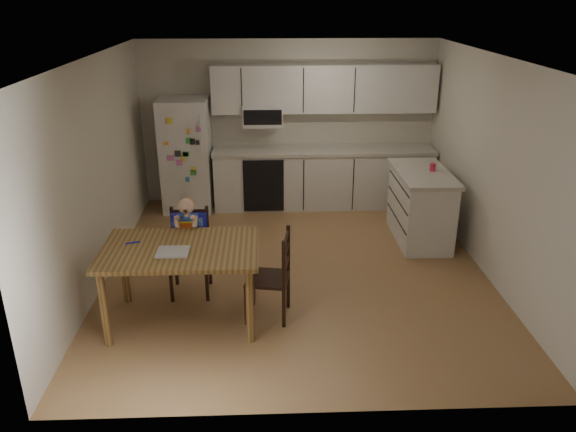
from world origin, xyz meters
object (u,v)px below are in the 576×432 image
Objects in this scene: dining_table at (181,258)px; chair_side at (277,270)px; refrigerator at (186,155)px; kitchen_island at (420,206)px; red_cup at (433,167)px; chair_booster at (189,235)px.

chair_side is at bearing 2.14° from dining_table.
refrigerator is 3.53m from kitchen_island.
dining_table is (0.35, -3.23, -0.14)m from refrigerator.
red_cup is (3.38, -1.27, 0.16)m from refrigerator.
kitchen_island is (3.26, -1.30, -0.37)m from refrigerator.
chair_side is at bearing -67.94° from refrigerator.
refrigerator is 1.51× the size of chair_booster.
chair_booster is at bearing 90.02° from dining_table.
chair_booster is 1.19× the size of chair_side.
chair_booster is at bearing -82.38° from refrigerator.
kitchen_island is at bearing 33.51° from dining_table.
refrigerator reaches higher than chair_booster.
refrigerator is at bearing 159.37° from red_cup.
kitchen_island is 2.73m from chair_side.
refrigerator is 1.31× the size of kitchen_island.
chair_booster reaches higher than kitchen_island.
kitchen_island reaches higher than chair_side.
chair_side is (0.94, -0.58, -0.14)m from chair_booster.
refrigerator is at bearing 97.31° from chair_booster.
chair_side is at bearing -136.10° from kitchen_island.
refrigerator reaches higher than kitchen_island.
refrigerator reaches higher than red_cup.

